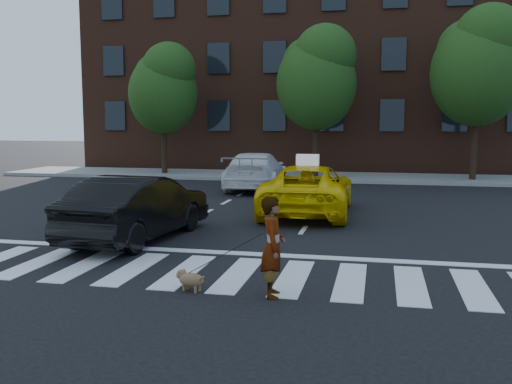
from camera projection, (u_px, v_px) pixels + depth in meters
ground at (185, 272)px, 10.42m from camera, size 120.00×120.00×0.00m
crosswalk at (185, 271)px, 10.42m from camera, size 13.00×2.40×0.01m
stop_line at (210, 252)px, 11.97m from camera, size 12.00×0.30×0.01m
sidewalk_far at (306, 176)px, 27.38m from camera, size 30.00×4.00×0.15m
building at (323, 65)px, 33.91m from camera, size 26.00×10.00×12.00m
tree_left at (164, 85)px, 27.81m from camera, size 3.39×3.38×6.50m
tree_mid at (317, 74)px, 26.18m from camera, size 3.69×3.69×7.10m
tree_right at (479, 62)px, 24.66m from camera, size 4.00×4.00×7.70m
taxi at (308, 189)px, 16.81m from camera, size 2.52×5.28×1.45m
black_sedan at (138, 207)px, 13.17m from camera, size 2.07×4.69×1.50m
white_suv at (256, 171)px, 22.89m from camera, size 2.31×5.18×1.48m
woman at (273, 247)px, 8.86m from camera, size 0.47×0.63×1.59m
dog at (189, 279)px, 9.24m from camera, size 0.56×0.36×0.33m
taxi_sign at (308, 160)px, 16.51m from camera, size 0.66×0.29×0.32m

